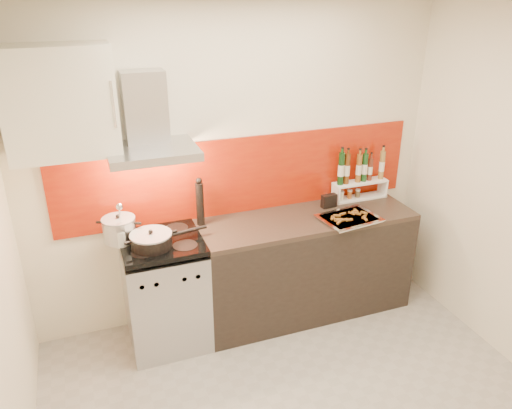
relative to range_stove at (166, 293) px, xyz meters
name	(u,v)px	position (x,y,z in m)	size (l,w,h in m)	color
back_wall	(237,166)	(0.70, 0.30, 0.86)	(3.40, 0.02, 2.60)	silver
backsplash	(243,175)	(0.75, 0.29, 0.78)	(3.00, 0.02, 0.64)	#931508
range_stove	(166,293)	(0.00, 0.00, 0.00)	(0.60, 0.60, 0.91)	#B7B7BA
counter	(305,264)	(1.20, 0.00, 0.01)	(1.80, 0.60, 0.90)	black
range_hood	(148,126)	(0.00, 0.14, 1.30)	(0.62, 0.50, 0.61)	#B7B7BA
upper_cabinet	(60,102)	(-0.55, 0.13, 1.51)	(0.70, 0.35, 0.72)	#EDE8CE
stock_pot	(119,229)	(-0.28, 0.10, 0.56)	(0.25, 0.25, 0.21)	#B7B7BA
saute_pan	(152,240)	(-0.07, -0.08, 0.52)	(0.58, 0.30, 0.14)	black
utensil_jar	(121,234)	(-0.28, 0.00, 0.57)	(0.08, 0.12, 0.37)	silver
pepper_mill	(200,202)	(0.35, 0.17, 0.65)	(0.06, 0.06, 0.40)	black
step_shelf	(359,178)	(1.78, 0.19, 0.65)	(0.50, 0.14, 0.45)	white
caddy_box	(329,201)	(1.46, 0.11, 0.52)	(0.13, 0.06, 0.11)	black
baking_tray	(349,218)	(1.49, -0.17, 0.47)	(0.50, 0.41, 0.03)	silver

